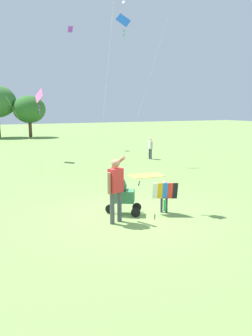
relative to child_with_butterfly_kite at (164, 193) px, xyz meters
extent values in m
plane|color=#75994C|center=(-1.16, 0.17, -0.61)|extent=(120.00, 120.00, 0.00)
cylinder|color=brown|center=(1.10, 28.75, 0.21)|extent=(0.36, 0.36, 1.65)
ellipsoid|color=#2D6628|center=(1.10, 28.75, 2.43)|extent=(3.47, 3.13, 2.95)
cylinder|color=#33384C|center=(0.09, 0.01, -0.37)|extent=(0.07, 0.07, 0.48)
cylinder|color=#33384C|center=(-0.05, 0.08, -0.37)|extent=(0.07, 0.07, 0.48)
cube|color=red|center=(0.02, 0.04, 0.05)|extent=(0.25, 0.21, 0.36)
cylinder|color=beige|center=(0.14, -0.02, 0.03)|extent=(0.05, 0.05, 0.32)
cylinder|color=beige|center=(-0.10, 0.10, 0.03)|extent=(0.05, 0.05, 0.32)
sphere|color=beige|center=(0.02, 0.04, 0.31)|extent=(0.13, 0.13, 0.13)
cube|color=black|center=(0.21, -0.25, 0.11)|extent=(0.21, 0.23, 0.52)
cube|color=red|center=(0.08, -0.18, 0.11)|extent=(0.21, 0.23, 0.52)
cube|color=blue|center=(-0.06, -0.12, 0.11)|extent=(0.21, 0.23, 0.52)
cube|color=#F4A319|center=(-0.19, -0.05, 0.11)|extent=(0.21, 0.23, 0.52)
cube|color=white|center=(-0.33, 0.02, 0.11)|extent=(0.21, 0.23, 0.52)
cube|color=green|center=(-0.07, -0.14, -0.34)|extent=(0.08, 0.05, 0.36)
cylinder|color=#4C4C51|center=(-1.81, -0.18, -0.17)|extent=(0.13, 0.13, 0.88)
cylinder|color=#4C4C51|center=(-1.55, -0.10, -0.17)|extent=(0.13, 0.13, 0.88)
cube|color=red|center=(-1.68, -0.14, 0.60)|extent=(0.44, 0.35, 0.66)
cylinder|color=#A37556|center=(-1.91, -0.22, 0.55)|extent=(0.10, 0.10, 0.59)
cylinder|color=#A37556|center=(-1.50, 0.08, 1.05)|extent=(0.26, 0.54, 0.41)
sphere|color=#A37556|center=(-1.68, -0.14, 1.06)|extent=(0.23, 0.23, 0.23)
cylinder|color=black|center=(-1.51, 0.67, -0.47)|extent=(0.26, 0.18, 0.28)
cylinder|color=black|center=(-0.97, 0.02, -0.47)|extent=(0.26, 0.18, 0.28)
cylinder|color=black|center=(-0.70, 0.46, -0.47)|extent=(0.26, 0.18, 0.28)
cube|color=#337247|center=(-1.16, 0.44, -0.05)|extent=(0.78, 0.71, 0.36)
cube|color=#235031|center=(-1.27, 0.51, 0.25)|extent=(0.57, 0.57, 0.35)
cylinder|color=black|center=(-0.77, 0.20, 0.35)|extent=(0.29, 0.43, 0.04)
cylinder|color=silver|center=(-1.38, 1.18, 3.22)|extent=(0.11, 2.34, 7.67)
cube|color=blue|center=(2.98, 9.04, 7.28)|extent=(0.90, 0.42, 0.80)
cube|color=green|center=(3.02, 9.02, 6.72)|extent=(0.09, 0.08, 0.14)
cube|color=green|center=(2.97, 8.99, 6.50)|extent=(0.08, 0.05, 0.14)
cylinder|color=silver|center=(3.76, 8.03, 3.25)|extent=(1.58, 2.03, 7.73)
cube|color=pink|center=(-1.18, 11.96, 3.27)|extent=(0.37, 1.00, 0.91)
cube|color=purple|center=(-1.21, 11.99, 2.66)|extent=(0.07, 0.08, 0.14)
cube|color=purple|center=(-1.20, 11.97, 2.44)|extent=(0.09, 0.09, 0.14)
cube|color=purple|center=(-1.18, 11.98, 2.22)|extent=(0.08, 0.08, 0.14)
cylinder|color=silver|center=(-2.28, 10.41, 1.23)|extent=(2.21, 3.12, 3.69)
cube|color=purple|center=(2.53, 17.43, 8.47)|extent=(0.38, 0.29, 0.45)
cube|color=white|center=(10.09, 23.78, 13.12)|extent=(0.31, 0.27, 0.32)
cylinder|color=#33384C|center=(5.03, 9.32, -0.29)|extent=(0.10, 0.10, 0.65)
cylinder|color=#33384C|center=(5.03, 9.53, -0.29)|extent=(0.10, 0.10, 0.65)
cube|color=silver|center=(5.03, 9.43, 0.28)|extent=(0.18, 0.29, 0.49)
cylinder|color=beige|center=(5.03, 9.25, 0.25)|extent=(0.07, 0.07, 0.44)
cylinder|color=beige|center=(5.03, 9.60, 0.25)|extent=(0.07, 0.07, 0.44)
sphere|color=beige|center=(5.03, 9.43, 0.63)|extent=(0.17, 0.17, 0.17)
cube|color=gold|center=(2.26, 5.07, -0.61)|extent=(1.68, 1.15, 0.02)
camera|label=1|loc=(-5.23, -8.00, 2.53)|focal=34.67mm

